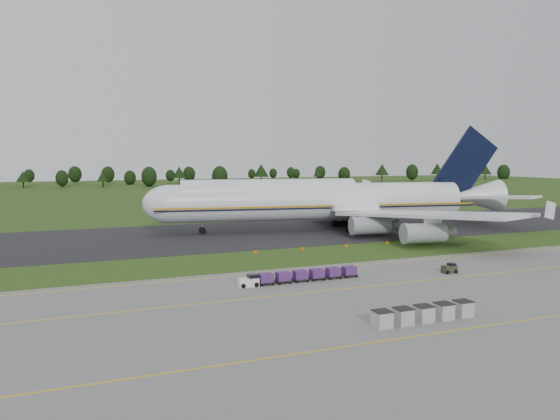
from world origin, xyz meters
name	(u,v)px	position (x,y,z in m)	size (l,w,h in m)	color
ground	(290,257)	(0.00, 0.00, 0.00)	(600.00, 600.00, 0.00)	#2C4715
apron	(418,313)	(0.00, -34.00, 0.03)	(300.00, 52.00, 0.06)	slate
taxiway	(237,234)	(0.00, 28.00, 0.04)	(300.00, 40.00, 0.08)	black
apron_markings	(381,297)	(0.00, -26.98, 0.06)	(300.00, 30.20, 0.01)	yellow
tree_line	(153,174)	(12.77, 218.74, 6.37)	(524.13, 22.60, 11.99)	black
aircraft	(325,200)	(19.80, 26.79, 6.62)	(82.86, 79.33, 23.17)	white
baggage_train	(298,276)	(-5.80, -16.42, 0.84)	(16.51, 1.50, 1.44)	white
utility_cart	(449,269)	(15.86, -19.43, 0.58)	(1.98, 1.35, 1.06)	#2D3122
uld_row	(424,314)	(-1.23, -36.65, 0.88)	(11.24, 1.64, 1.62)	#ABABAB
edge_markers	(325,247)	(8.73, 4.91, 0.27)	(26.29, 0.30, 0.60)	orange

